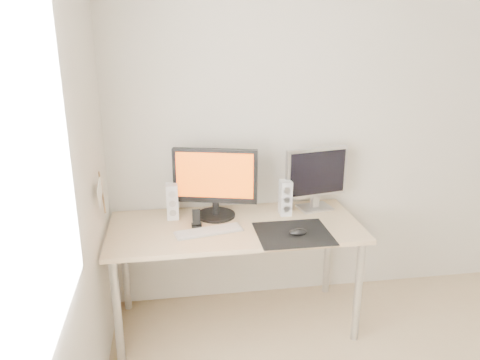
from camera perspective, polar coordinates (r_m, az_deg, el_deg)
wall_back at (r=3.43m, az=14.12°, el=6.12°), size 3.50×0.00×3.50m
wall_left at (r=1.57m, az=-24.07°, el=-9.68°), size 0.00×3.50×3.50m
window_pane at (r=1.47m, az=-24.87°, el=-1.01°), size 0.00×1.30×1.30m
mousepad at (r=2.90m, az=6.53°, el=-6.50°), size 0.45×0.40×0.00m
mouse at (r=2.87m, az=7.09°, el=-6.32°), size 0.11×0.07×0.04m
desk at (r=3.04m, az=-0.59°, el=-6.85°), size 1.60×0.70×0.73m
main_monitor at (r=3.04m, az=-3.05°, el=-0.07°), size 0.54×0.32×0.47m
second_monitor at (r=3.22m, az=9.29°, el=0.53°), size 0.45×0.20×0.43m
speaker_left at (r=3.09m, az=-8.25°, el=-2.60°), size 0.08×0.09×0.24m
speaker_right at (r=3.14m, az=5.55°, el=-2.18°), size 0.08×0.09×0.24m
keyboard at (r=2.91m, az=-3.80°, el=-6.22°), size 0.44×0.20×0.02m
phone_dock at (r=2.98m, az=-5.34°, el=-5.02°), size 0.06×0.05×0.11m
pennant at (r=2.76m, az=-16.62°, el=-1.43°), size 0.01×0.23×0.29m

